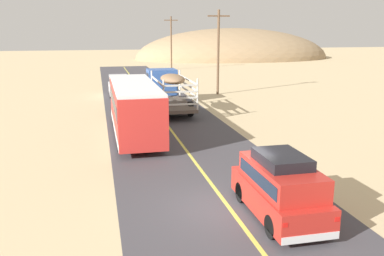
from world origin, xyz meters
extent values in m
plane|color=#CCB284|center=(0.00, 0.00, 0.00)|extent=(240.00, 240.00, 0.00)
cube|color=#423F44|center=(0.00, 0.00, 0.01)|extent=(8.00, 120.00, 0.02)
cube|color=#D8CC4C|center=(0.00, 0.00, 0.02)|extent=(0.16, 117.60, 0.00)
cube|color=#B2261E|center=(1.44, -1.01, 0.70)|extent=(1.90, 4.60, 0.90)
cube|color=#B2261E|center=(1.44, -1.16, 1.55)|extent=(1.75, 3.59, 0.80)
cube|color=#192333|center=(1.44, -1.16, 1.57)|extent=(1.79, 3.22, 0.44)
cube|color=silver|center=(1.44, -3.23, 0.37)|extent=(1.86, 0.20, 0.24)
cube|color=red|center=(0.61, -3.29, 0.88)|extent=(0.16, 0.06, 0.14)
cube|color=red|center=(2.27, -3.29, 0.88)|extent=(0.16, 0.06, 0.14)
cube|color=black|center=(1.44, -1.11, 2.13)|extent=(1.42, 2.07, 0.36)
cylinder|color=black|center=(0.62, 0.42, 0.40)|extent=(0.26, 0.76, 0.76)
cylinder|color=black|center=(2.26, 0.42, 0.40)|extent=(0.26, 0.76, 0.76)
cylinder|color=black|center=(0.62, -2.44, 0.40)|extent=(0.26, 0.76, 0.76)
cylinder|color=black|center=(2.26, -2.44, 0.40)|extent=(0.26, 0.76, 0.76)
cube|color=#3359A5|center=(1.08, 22.90, 1.82)|extent=(2.50, 2.20, 2.20)
cube|color=#192333|center=(1.08, 22.90, 2.27)|extent=(2.53, 1.54, 0.70)
cube|color=brown|center=(1.08, 17.50, 0.72)|extent=(2.50, 6.40, 0.24)
cylinder|color=silver|center=(-0.11, 20.64, 1.94)|extent=(0.12, 0.12, 2.20)
cylinder|color=silver|center=(2.27, 20.64, 1.94)|extent=(0.12, 0.12, 2.20)
cylinder|color=silver|center=(-0.11, 14.36, 1.94)|extent=(0.12, 0.12, 2.20)
cylinder|color=silver|center=(2.27, 14.36, 1.94)|extent=(0.12, 0.12, 2.20)
cube|color=silver|center=(-0.13, 17.50, 1.28)|extent=(0.08, 6.30, 0.12)
cube|color=silver|center=(2.29, 17.50, 1.28)|extent=(0.08, 6.30, 0.12)
cube|color=silver|center=(1.08, 14.34, 1.28)|extent=(2.40, 0.08, 0.12)
cube|color=silver|center=(-0.13, 17.50, 1.72)|extent=(0.08, 6.30, 0.12)
cube|color=silver|center=(2.29, 17.50, 1.72)|extent=(0.08, 6.30, 0.12)
cube|color=silver|center=(1.08, 14.34, 1.72)|extent=(2.40, 0.08, 0.12)
cube|color=silver|center=(-0.13, 17.50, 2.16)|extent=(0.08, 6.30, 0.12)
cube|color=silver|center=(2.29, 17.50, 2.16)|extent=(0.08, 6.30, 0.12)
cube|color=silver|center=(1.08, 14.34, 2.16)|extent=(2.40, 0.08, 0.12)
cube|color=silver|center=(-0.13, 17.50, 2.60)|extent=(0.08, 6.30, 0.12)
cube|color=silver|center=(2.29, 17.50, 2.60)|extent=(0.08, 6.30, 0.12)
cube|color=silver|center=(1.08, 14.34, 2.60)|extent=(2.40, 0.08, 0.12)
ellipsoid|color=#8C6B4C|center=(1.08, 17.50, 2.69)|extent=(1.75, 3.84, 0.70)
cylinder|color=black|center=(-0.01, 22.90, 0.57)|extent=(0.32, 1.10, 1.10)
cylinder|color=black|center=(2.17, 22.90, 0.57)|extent=(0.32, 1.10, 1.10)
cylinder|color=black|center=(-0.01, 16.22, 0.57)|extent=(0.32, 1.10, 1.10)
cylinder|color=black|center=(2.17, 16.22, 0.57)|extent=(0.32, 1.10, 1.10)
cube|color=red|center=(-2.36, 11.40, 1.72)|extent=(2.50, 10.00, 2.70)
cube|color=white|center=(-2.36, 11.40, 3.15)|extent=(2.45, 9.80, 0.16)
cube|color=#192333|center=(-2.36, 11.40, 2.19)|extent=(2.54, 9.20, 0.80)
cube|color=silver|center=(-2.36, 11.40, 0.57)|extent=(2.53, 9.80, 0.36)
cylinder|color=black|center=(-3.46, 14.65, 0.52)|extent=(0.30, 1.00, 1.00)
cylinder|color=black|center=(-1.26, 14.65, 0.52)|extent=(0.30, 1.00, 1.00)
cylinder|color=black|center=(-3.46, 8.15, 0.52)|extent=(0.30, 1.00, 1.00)
cylinder|color=black|center=(-1.26, 8.15, 0.52)|extent=(0.30, 1.00, 1.00)
cube|color=silver|center=(-2.47, 27.40, 0.70)|extent=(1.90, 4.60, 0.90)
cube|color=silver|center=(-2.47, 27.25, 1.55)|extent=(1.75, 3.59, 0.80)
cube|color=#192333|center=(-2.47, 27.25, 1.57)|extent=(1.79, 3.22, 0.44)
cube|color=silver|center=(-2.47, 25.18, 0.37)|extent=(1.86, 0.20, 0.24)
cube|color=red|center=(-3.30, 25.12, 0.88)|extent=(0.16, 0.06, 0.14)
cube|color=red|center=(-1.64, 25.12, 0.88)|extent=(0.16, 0.06, 0.14)
cylinder|color=black|center=(-3.29, 28.82, 0.40)|extent=(0.26, 0.76, 0.76)
cylinder|color=black|center=(-1.65, 28.82, 0.40)|extent=(0.26, 0.76, 0.76)
cylinder|color=black|center=(-3.29, 25.97, 0.40)|extent=(0.26, 0.76, 0.76)
cylinder|color=black|center=(-1.65, 25.97, 0.40)|extent=(0.26, 0.76, 0.76)
cylinder|color=brown|center=(7.21, 26.19, 4.09)|extent=(0.24, 0.24, 8.18)
cube|color=brown|center=(7.21, 26.19, 7.58)|extent=(2.20, 0.14, 0.14)
cylinder|color=brown|center=(7.21, 52.64, 4.15)|extent=(0.24, 0.24, 8.30)
cube|color=brown|center=(7.21, 52.64, 7.70)|extent=(2.20, 0.14, 0.14)
ellipsoid|color=#997C5A|center=(24.92, 74.75, 0.00)|extent=(43.08, 25.79, 13.13)
camera|label=1|loc=(-4.43, -13.34, 6.38)|focal=38.70mm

